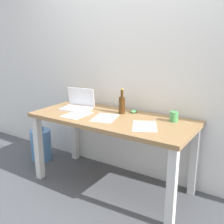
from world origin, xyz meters
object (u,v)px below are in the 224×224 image
computer_mouse (134,111)px  water_cooler_jug (41,145)px  beer_bottle (122,104)px  laptop_left (78,105)px  coffee_mug (174,117)px  desk (112,127)px

computer_mouse → water_cooler_jug: bearing=-176.3°
beer_bottle → computer_mouse: beer_bottle is taller
laptop_left → coffee_mug: laptop_left is taller
beer_bottle → computer_mouse: (0.09, 0.09, -0.08)m
beer_bottle → coffee_mug: beer_bottle is taller
beer_bottle → computer_mouse: size_ratio=2.57×
desk → water_cooler_jug: bearing=178.1°
coffee_mug → laptop_left: bearing=-172.8°
desk → coffee_mug: bearing=18.5°
desk → coffee_mug: 0.62m
beer_bottle → coffee_mug: (0.55, 0.03, -0.05)m
laptop_left → coffee_mug: bearing=7.2°
coffee_mug → water_cooler_jug: size_ratio=0.22×
coffee_mug → desk: bearing=-161.5°
beer_bottle → water_cooler_jug: beer_bottle is taller
desk → computer_mouse: (0.11, 0.25, 0.12)m
laptop_left → computer_mouse: 0.62m
desk → beer_bottle: (0.02, 0.16, 0.20)m
coffee_mug → beer_bottle: bearing=-177.0°
water_cooler_jug → beer_bottle: bearing=6.3°
computer_mouse → coffee_mug: coffee_mug is taller
desk → water_cooler_jug: (-1.10, 0.04, -0.45)m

